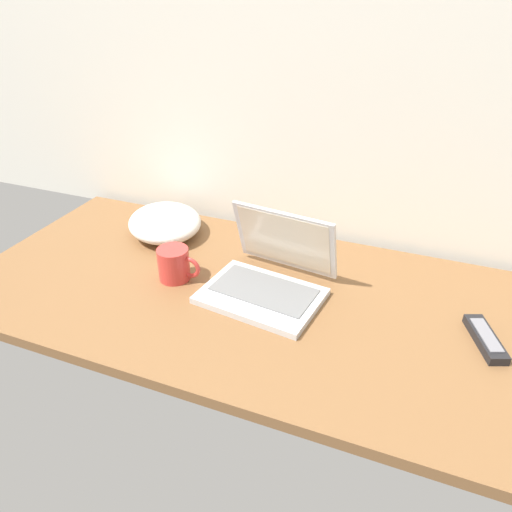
% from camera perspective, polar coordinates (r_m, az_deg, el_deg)
% --- Properties ---
extents(desk, '(1.60, 0.76, 0.03)m').
position_cam_1_polar(desk, '(1.31, -0.84, -4.88)').
color(desk, brown).
rests_on(desk, ground).
extents(laptop, '(0.34, 0.32, 0.21)m').
position_cam_1_polar(laptop, '(1.29, 1.63, -2.40)').
color(laptop, silver).
rests_on(laptop, desk).
extents(coffee_mug, '(0.13, 0.09, 0.09)m').
position_cam_1_polar(coffee_mug, '(1.36, -9.72, -0.97)').
color(coffee_mug, red).
rests_on(coffee_mug, desk).
extents(remote_control_near, '(0.10, 0.17, 0.02)m').
position_cam_1_polar(remote_control_near, '(1.26, 25.79, -8.89)').
color(remote_control_near, black).
rests_on(remote_control_near, desk).
extents(cushion, '(0.36, 0.37, 0.08)m').
position_cam_1_polar(cushion, '(1.61, -10.86, 3.99)').
color(cushion, silver).
rests_on(cushion, desk).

